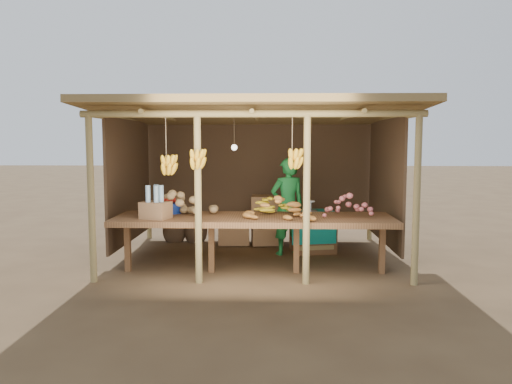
{
  "coord_description": "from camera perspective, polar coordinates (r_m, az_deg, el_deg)",
  "views": [
    {
      "loc": [
        0.26,
        -7.87,
        1.85
      ],
      "look_at": [
        0.0,
        0.0,
        1.05
      ],
      "focal_mm": 35.0,
      "sensor_mm": 36.0,
      "label": 1
    }
  ],
  "objects": [
    {
      "name": "sweet_potato_heap",
      "position": [
        6.83,
        2.59,
        -1.56
      ],
      "size": [
        1.0,
        0.79,
        0.35
      ],
      "primitive_type": null,
      "rotation": [
        0.0,
        0.0,
        -0.34
      ],
      "color": "#A86C2B",
      "rests_on": "counter"
    },
    {
      "name": "tarp_crate",
      "position": [
        8.45,
        6.5,
        -4.36
      ],
      "size": [
        0.86,
        0.79,
        0.89
      ],
      "color": "brown",
      "rests_on": "ground"
    },
    {
      "name": "onion_heap",
      "position": [
        7.06,
        10.59,
        -1.39
      ],
      "size": [
        0.85,
        0.54,
        0.36
      ],
      "primitive_type": null,
      "rotation": [
        0.0,
        0.0,
        0.06
      ],
      "color": "#B7595A",
      "rests_on": "counter"
    },
    {
      "name": "counter",
      "position": [
        7.01,
        -0.26,
        -3.32
      ],
      "size": [
        3.9,
        1.05,
        0.8
      ],
      "color": "brown",
      "rests_on": "ground"
    },
    {
      "name": "vendor",
      "position": [
        8.15,
        3.63,
        -1.65
      ],
      "size": [
        0.68,
        0.56,
        1.59
      ],
      "primitive_type": "imported",
      "rotation": [
        0.0,
        0.0,
        3.51
      ],
      "color": "#1A7630",
      "rests_on": "ground"
    },
    {
      "name": "banana_pile",
      "position": [
        7.29,
        2.03,
        -1.12
      ],
      "size": [
        0.58,
        0.39,
        0.35
      ],
      "primitive_type": null,
      "rotation": [
        0.0,
        0.0,
        -0.11
      ],
      "color": "yellow",
      "rests_on": "counter"
    },
    {
      "name": "potato_heap",
      "position": [
        7.18,
        -8.72,
        -1.18
      ],
      "size": [
        1.22,
        0.84,
        0.37
      ],
      "primitive_type": null,
      "rotation": [
        0.0,
        0.0,
        -0.16
      ],
      "color": "#92754B",
      "rests_on": "counter"
    },
    {
      "name": "bottle_box",
      "position": [
        6.94,
        -11.4,
        -1.54
      ],
      "size": [
        0.44,
        0.39,
        0.46
      ],
      "color": "olive",
      "rests_on": "counter"
    },
    {
      "name": "stall_structure",
      "position": [
        7.85,
        -0.31,
        6.27
      ],
      "size": [
        4.7,
        3.5,
        2.43
      ],
      "color": "#96814D",
      "rests_on": "ground"
    },
    {
      "name": "burlap_sacks",
      "position": [
        9.35,
        -8.12,
        -4.07
      ],
      "size": [
        0.83,
        0.44,
        0.59
      ],
      "color": "#4E3824",
      "rests_on": "ground"
    },
    {
      "name": "carton_stack",
      "position": [
        8.91,
        0.0,
        -3.67
      ],
      "size": [
        1.15,
        0.45,
        0.87
      ],
      "color": "olive",
      "rests_on": "ground"
    },
    {
      "name": "tomato_basin",
      "position": [
        7.49,
        -10.03,
        -1.63
      ],
      "size": [
        0.44,
        0.44,
        0.23
      ],
      "rotation": [
        0.0,
        0.0,
        -0.03
      ],
      "color": "navy",
      "rests_on": "counter"
    },
    {
      "name": "ground",
      "position": [
        8.09,
        0.0,
        -7.42
      ],
      "size": [
        60.0,
        60.0,
        0.0
      ],
      "primitive_type": "plane",
      "color": "brown",
      "rests_on": "ground"
    }
  ]
}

